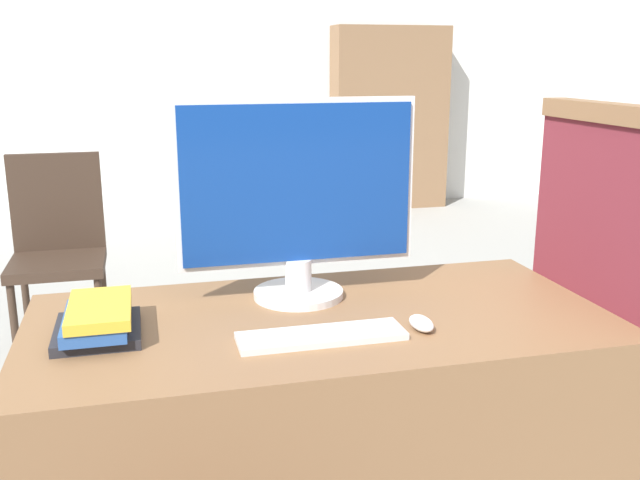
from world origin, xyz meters
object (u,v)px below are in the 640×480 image
at_px(keyboard, 321,336).
at_px(mouse, 421,323).
at_px(book_stack, 98,321).
at_px(far_chair, 58,242).
at_px(monitor, 298,198).

bearing_deg(keyboard, mouse, 0.33).
relative_size(keyboard, mouse, 4.05).
xyz_separation_m(mouse, book_stack, (-0.75, 0.15, 0.02)).
xyz_separation_m(keyboard, mouse, (0.25, 0.00, 0.01)).
bearing_deg(far_chair, keyboard, -125.85).
distance_m(keyboard, book_stack, 0.53).
distance_m(monitor, far_chair, 2.03).
relative_size(mouse, far_chair, 0.10).
bearing_deg(mouse, monitor, 127.35).
height_order(mouse, book_stack, book_stack).
relative_size(mouse, book_stack, 0.37).
distance_m(keyboard, far_chair, 2.25).
xyz_separation_m(mouse, far_chair, (-1.05, 2.09, -0.26)).
height_order(monitor, mouse, monitor).
relative_size(book_stack, far_chair, 0.28).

